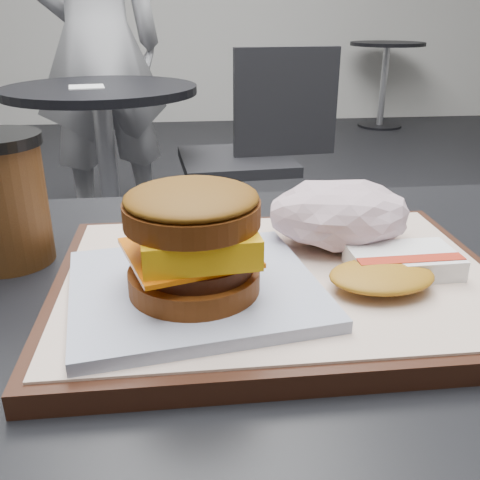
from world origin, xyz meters
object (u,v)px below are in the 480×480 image
object	(u,v)px
breakfast_sandwich	(194,252)
hash_brown	(394,268)
customer_table	(262,469)
neighbor_table	(105,141)
serving_tray	(278,282)
neighbor_chair	(253,148)
patron	(97,43)
crumpled_wrapper	(340,214)
coffee_cup	(2,199)

from	to	relation	value
breakfast_sandwich	hash_brown	distance (m)	0.17
customer_table	neighbor_table	distance (m)	1.69
customer_table	serving_tray	distance (m)	0.20
hash_brown	neighbor_chair	world-z (taller)	neighbor_chair
patron	hash_brown	bearing A→B (deg)	85.95
serving_tray	neighbor_chair	bearing A→B (deg)	83.04
hash_brown	crumpled_wrapper	distance (m)	0.08
serving_tray	customer_table	bearing A→B (deg)	-127.84
patron	neighbor_table	bearing A→B (deg)	80.09
customer_table	crumpled_wrapper	world-z (taller)	crumpled_wrapper
breakfast_sandwich	crumpled_wrapper	world-z (taller)	breakfast_sandwich
neighbor_chair	patron	size ratio (longest dim) A/B	0.51
neighbor_table	serving_tray	bearing A→B (deg)	-77.43
customer_table	crumpled_wrapper	size ratio (longest dim) A/B	5.96
breakfast_sandwich	crumpled_wrapper	bearing A→B (deg)	33.60
coffee_cup	serving_tray	bearing A→B (deg)	-20.52
breakfast_sandwich	neighbor_table	bearing A→B (deg)	99.90
hash_brown	crumpled_wrapper	world-z (taller)	crumpled_wrapper
neighbor_chair	neighbor_table	bearing A→B (deg)	179.14
neighbor_table	neighbor_chair	distance (m)	0.56
serving_tray	hash_brown	distance (m)	0.10
breakfast_sandwich	patron	size ratio (longest dim) A/B	0.12
crumpled_wrapper	hash_brown	bearing A→B (deg)	-72.82
customer_table	coffee_cup	size ratio (longest dim) A/B	6.39
serving_tray	crumpled_wrapper	distance (m)	0.10
neighbor_table	patron	size ratio (longest dim) A/B	0.43
breakfast_sandwich	neighbor_chair	distance (m)	1.71
crumpled_wrapper	neighbor_chair	xyz separation A→B (m)	(0.13, 1.57, -0.31)
customer_table	breakfast_sandwich	bearing A→B (deg)	-161.30
crumpled_wrapper	customer_table	bearing A→B (deg)	-138.06
customer_table	coffee_cup	distance (m)	0.36
customer_table	serving_tray	xyz separation A→B (m)	(0.01, 0.02, 0.20)
hash_brown	neighbor_chair	size ratio (longest dim) A/B	0.14
crumpled_wrapper	neighbor_chair	world-z (taller)	neighbor_chair
breakfast_sandwich	coffee_cup	size ratio (longest dim) A/B	1.71
serving_tray	breakfast_sandwich	bearing A→B (deg)	-152.53
customer_table	hash_brown	distance (m)	0.24
crumpled_wrapper	coffee_cup	xyz separation A→B (m)	(-0.32, 0.04, 0.01)
customer_table	neighbor_table	bearing A→B (deg)	101.98
serving_tray	crumpled_wrapper	xyz separation A→B (m)	(0.07, 0.06, 0.04)
breakfast_sandwich	neighbor_table	world-z (taller)	breakfast_sandwich
customer_table	hash_brown	world-z (taller)	hash_brown
customer_table	breakfast_sandwich	world-z (taller)	breakfast_sandwich
customer_table	breakfast_sandwich	size ratio (longest dim) A/B	3.74
hash_brown	neighbor_chair	bearing A→B (deg)	86.32
crumpled_wrapper	neighbor_table	xyz separation A→B (m)	(-0.43, 1.58, -0.27)
serving_tray	coffee_cup	bearing A→B (deg)	159.48
coffee_cup	neighbor_table	bearing A→B (deg)	94.28
hash_brown	crumpled_wrapper	xyz separation A→B (m)	(-0.02, 0.08, 0.02)
customer_table	neighbor_chair	xyz separation A→B (m)	(0.21, 1.64, -0.07)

